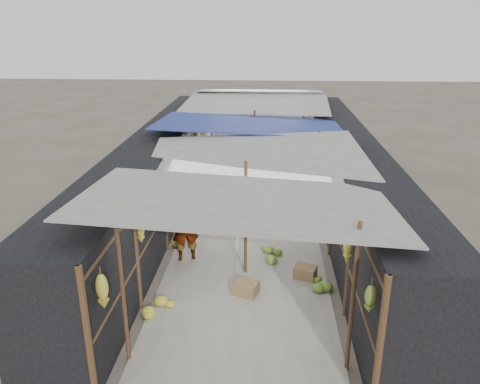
% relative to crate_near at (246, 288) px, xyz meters
% --- Properties ---
extents(ground, '(80.00, 80.00, 0.00)m').
position_rel_crate_near_xyz_m(ground, '(-0.06, -2.10, -0.14)').
color(ground, '#6B6356').
rests_on(ground, ground).
extents(aisle_slab, '(3.60, 16.00, 0.02)m').
position_rel_crate_near_xyz_m(aisle_slab, '(-0.06, 4.40, -0.13)').
color(aisle_slab, '#9E998E').
rests_on(aisle_slab, ground).
extents(stall_left, '(1.40, 15.00, 2.30)m').
position_rel_crate_near_xyz_m(stall_left, '(-2.76, 4.40, 1.01)').
color(stall_left, black).
rests_on(stall_left, ground).
extents(stall_right, '(1.40, 15.00, 2.30)m').
position_rel_crate_near_xyz_m(stall_right, '(2.64, 4.40, 1.01)').
color(stall_right, black).
rests_on(stall_right, ground).
extents(crate_near, '(0.58, 0.52, 0.28)m').
position_rel_crate_near_xyz_m(crate_near, '(0.00, 0.00, 0.00)').
color(crate_near, olive).
rests_on(crate_near, ground).
extents(crate_mid, '(0.55, 0.50, 0.28)m').
position_rel_crate_near_xyz_m(crate_mid, '(1.26, 0.73, -0.00)').
color(crate_mid, olive).
rests_on(crate_mid, ground).
extents(crate_back, '(0.49, 0.40, 0.31)m').
position_rel_crate_near_xyz_m(crate_back, '(-1.12, 9.35, 0.01)').
color(crate_back, olive).
rests_on(crate_back, ground).
extents(black_basin, '(0.59, 0.59, 0.18)m').
position_rel_crate_near_xyz_m(black_basin, '(1.06, 5.08, -0.05)').
color(black_basin, black).
rests_on(black_basin, ground).
extents(vendor_elderly, '(0.73, 0.61, 1.72)m').
position_rel_crate_near_xyz_m(vendor_elderly, '(-1.49, 1.42, 0.72)').
color(vendor_elderly, white).
rests_on(vendor_elderly, ground).
extents(shopper_blue, '(0.76, 0.64, 1.40)m').
position_rel_crate_near_xyz_m(shopper_blue, '(-0.06, 6.90, 0.56)').
color(shopper_blue, navy).
rests_on(shopper_blue, ground).
extents(vendor_seated, '(0.42, 0.62, 0.89)m').
position_rel_crate_near_xyz_m(vendor_seated, '(0.95, 6.96, 0.30)').
color(vendor_seated, '#544E49').
rests_on(vendor_seated, ground).
extents(market_canopy, '(5.62, 15.20, 2.77)m').
position_rel_crate_near_xyz_m(market_canopy, '(-0.03, 4.74, 2.26)').
color(market_canopy, brown).
rests_on(market_canopy, ground).
extents(hanging_bananas, '(3.95, 14.07, 0.86)m').
position_rel_crate_near_xyz_m(hanging_bananas, '(0.10, 4.27, 1.49)').
color(hanging_bananas, gold).
rests_on(hanging_bananas, ground).
extents(floor_bananas, '(3.86, 10.32, 0.35)m').
position_rel_crate_near_xyz_m(floor_bananas, '(-0.01, 4.42, 0.01)').
color(floor_bananas, olive).
rests_on(floor_bananas, ground).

